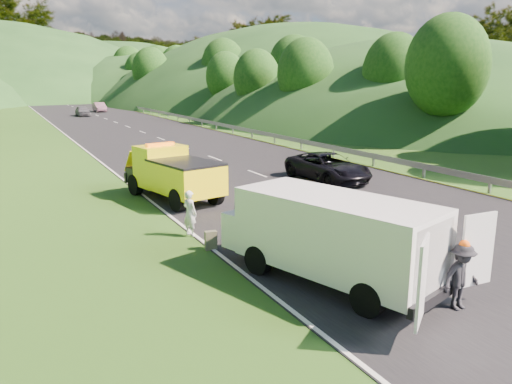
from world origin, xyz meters
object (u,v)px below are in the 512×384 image
white_van (330,234)px  passing_suv (327,181)px  tow_truck (173,173)px  woman (191,236)px  spare_tire (413,297)px  child (268,235)px  suitcase (211,240)px  worker (458,309)px

white_van → passing_suv: size_ratio=1.37×
tow_truck → woman: bearing=-113.8°
spare_tire → tow_truck: bearing=99.5°
white_van → woman: white_van is taller
tow_truck → passing_suv: size_ratio=1.14×
white_van → child: white_van is taller
white_van → child: bearing=66.3°
tow_truck → suitcase: size_ratio=9.86×
woman → worker: worker is taller
suitcase → spare_tire: 6.20m
child → suitcase: 2.28m
child → passing_suv: passing_suv is taller
child → spare_tire: size_ratio=1.87×
tow_truck → child: (1.20, -6.35, -1.15)m
suitcase → passing_suv: size_ratio=0.12×
worker → spare_tire: worker is taller
woman → passing_suv: 10.77m
suitcase → child: bearing=10.7°
suitcase → spare_tire: bearing=-60.5°
tow_truck → woman: size_ratio=3.75×
tow_truck → spare_tire: (2.03, -12.16, -1.15)m
woman → child: (2.32, -1.14, 0.00)m
tow_truck → suitcase: tow_truck is taller
tow_truck → child: 6.56m
passing_suv → worker: bearing=-115.7°
tow_truck → white_van: size_ratio=0.83×
woman → passing_suv: bearing=-83.5°
worker → passing_suv: 14.49m
tow_truck → child: bearing=-91.0°
child → spare_tire: (0.83, -5.81, 0.00)m
worker → child: bearing=101.4°
child → passing_suv: size_ratio=0.22×
tow_truck → passing_suv: 8.31m
child → suitcase: size_ratio=1.90×
white_van → worker: white_van is taller
child → suitcase: bearing=-148.7°
suitcase → worker: bearing=-61.4°
white_van → passing_suv: (7.50, 10.62, -1.29)m
white_van → suitcase: bearing=98.0°
child → worker: size_ratio=0.72×
worker → white_van: bearing=123.8°
white_van → child: 4.34m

